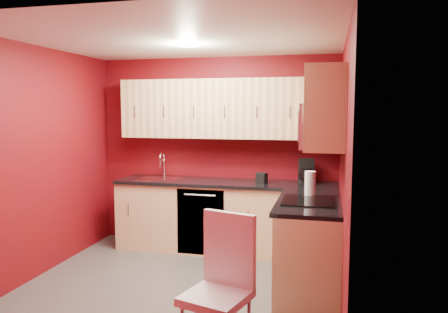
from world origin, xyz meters
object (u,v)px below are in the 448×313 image
at_px(sink, 159,176).
at_px(dining_chair, 216,289).
at_px(paper_towel, 310,184).
at_px(napkin_holder, 262,178).
at_px(microwave, 322,126).
at_px(coffee_maker, 307,172).

bearing_deg(sink, dining_chair, -59.77).
bearing_deg(paper_towel, napkin_holder, 131.33).
xyz_separation_m(sink, dining_chair, (1.40, -2.40, -0.42)).
height_order(paper_towel, dining_chair, paper_towel).
distance_m(sink, paper_towel, 2.12).
distance_m(sink, dining_chair, 2.81).
height_order(microwave, sink, microwave).
bearing_deg(sink, coffee_maker, 1.27).
relative_size(microwave, sink, 1.46).
bearing_deg(microwave, sink, 154.40).
height_order(microwave, napkin_holder, microwave).
xyz_separation_m(paper_towel, dining_chair, (-0.58, -1.67, -0.52)).
xyz_separation_m(coffee_maker, dining_chair, (-0.51, -2.45, -0.54)).
bearing_deg(coffee_maker, dining_chair, -115.14).
relative_size(sink, paper_towel, 1.96).
relative_size(coffee_maker, paper_towel, 1.15).
relative_size(sink, coffee_maker, 1.71).
bearing_deg(microwave, napkin_holder, 126.95).
relative_size(sink, napkin_holder, 4.12).
distance_m(microwave, dining_chair, 1.93).
distance_m(sink, napkin_holder, 1.37).
bearing_deg(paper_towel, sink, 159.61).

